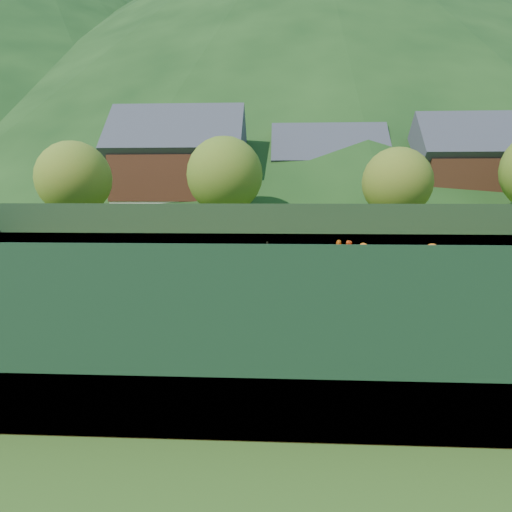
{
  "coord_description": "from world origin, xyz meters",
  "views": [
    {
      "loc": [
        0.69,
        -18.45,
        3.75
      ],
      "look_at": [
        -0.29,
        0.0,
        1.17
      ],
      "focal_mm": 32.0,
      "sensor_mm": 36.0,
      "label": 1
    }
  ],
  "objects_px": {
    "coach": "(154,272)",
    "chalet_left": "(180,174)",
    "student_a": "(348,256)",
    "student_d": "(432,261)",
    "tennis_net": "(263,272)",
    "chalet_right": "(469,178)",
    "student_c": "(363,259)",
    "student_b": "(339,258)",
    "ball_hopper": "(8,288)",
    "chalet_mid": "(328,181)"
  },
  "relations": [
    {
      "from": "chalet_left",
      "to": "student_d",
      "type": "bearing_deg",
      "value": -58.61
    },
    {
      "from": "student_a",
      "to": "coach",
      "type": "bearing_deg",
      "value": 39.98
    },
    {
      "from": "student_a",
      "to": "chalet_left",
      "type": "height_order",
      "value": "chalet_left"
    },
    {
      "from": "student_a",
      "to": "chalet_mid",
      "type": "xyz_separation_m",
      "value": [
        2.1,
        30.87,
        4.23
      ]
    },
    {
      "from": "student_c",
      "to": "chalet_right",
      "type": "relative_size",
      "value": 0.12
    },
    {
      "from": "student_d",
      "to": "chalet_left",
      "type": "relative_size",
      "value": 0.11
    },
    {
      "from": "coach",
      "to": "student_b",
      "type": "relative_size",
      "value": 1.18
    },
    {
      "from": "coach",
      "to": "student_a",
      "type": "xyz_separation_m",
      "value": [
        7.6,
        6.12,
        -0.22
      ]
    },
    {
      "from": "coach",
      "to": "student_c",
      "type": "height_order",
      "value": "coach"
    },
    {
      "from": "ball_hopper",
      "to": "chalet_mid",
      "type": "xyz_separation_m",
      "value": [
        13.81,
        38.88,
        4.22
      ]
    },
    {
      "from": "coach",
      "to": "ball_hopper",
      "type": "distance_m",
      "value": 4.54
    },
    {
      "from": "student_d",
      "to": "chalet_right",
      "type": "relative_size",
      "value": 0.13
    },
    {
      "from": "student_c",
      "to": "chalet_left",
      "type": "bearing_deg",
      "value": -61.62
    },
    {
      "from": "student_a",
      "to": "student_b",
      "type": "height_order",
      "value": "student_b"
    },
    {
      "from": "student_c",
      "to": "chalet_right",
      "type": "height_order",
      "value": "chalet_right"
    },
    {
      "from": "chalet_mid",
      "to": "student_d",
      "type": "bearing_deg",
      "value": -87.68
    },
    {
      "from": "student_a",
      "to": "student_d",
      "type": "bearing_deg",
      "value": 157.24
    },
    {
      "from": "student_b",
      "to": "tennis_net",
      "type": "xyz_separation_m",
      "value": [
        -3.34,
        -2.04,
        -0.32
      ]
    },
    {
      "from": "coach",
      "to": "chalet_left",
      "type": "bearing_deg",
      "value": 114.25
    },
    {
      "from": "chalet_mid",
      "to": "tennis_net",
      "type": "bearing_deg",
      "value": -100.01
    },
    {
      "from": "tennis_net",
      "to": "chalet_right",
      "type": "height_order",
      "value": "chalet_right"
    },
    {
      "from": "student_a",
      "to": "chalet_right",
      "type": "relative_size",
      "value": 0.12
    },
    {
      "from": "ball_hopper",
      "to": "chalet_right",
      "type": "bearing_deg",
      "value": 51.43
    },
    {
      "from": "coach",
      "to": "chalet_left",
      "type": "distance_m",
      "value": 33.91
    },
    {
      "from": "student_d",
      "to": "chalet_left",
      "type": "bearing_deg",
      "value": -70.09
    },
    {
      "from": "student_c",
      "to": "chalet_left",
      "type": "relative_size",
      "value": 0.11
    },
    {
      "from": "chalet_mid",
      "to": "chalet_right",
      "type": "relative_size",
      "value": 1.06
    },
    {
      "from": "ball_hopper",
      "to": "tennis_net",
      "type": "bearing_deg",
      "value": 32.01
    },
    {
      "from": "student_a",
      "to": "student_d",
      "type": "xyz_separation_m",
      "value": [
        3.41,
        -1.51,
        0.02
      ]
    },
    {
      "from": "student_b",
      "to": "student_d",
      "type": "xyz_separation_m",
      "value": [
        3.98,
        -0.42,
        -0.05
      ]
    },
    {
      "from": "student_d",
      "to": "ball_hopper",
      "type": "relative_size",
      "value": 1.53
    },
    {
      "from": "student_b",
      "to": "tennis_net",
      "type": "distance_m",
      "value": 3.92
    },
    {
      "from": "tennis_net",
      "to": "ball_hopper",
      "type": "bearing_deg",
      "value": -147.99
    },
    {
      "from": "coach",
      "to": "chalet_right",
      "type": "xyz_separation_m",
      "value": [
        23.69,
        32.99,
        4.27
      ]
    },
    {
      "from": "student_a",
      "to": "chalet_right",
      "type": "xyz_separation_m",
      "value": [
        16.1,
        26.87,
        4.49
      ]
    },
    {
      "from": "student_c",
      "to": "tennis_net",
      "type": "height_order",
      "value": "student_c"
    },
    {
      "from": "student_b",
      "to": "chalet_right",
      "type": "height_order",
      "value": "chalet_right"
    },
    {
      "from": "student_d",
      "to": "tennis_net",
      "type": "relative_size",
      "value": 0.13
    },
    {
      "from": "student_b",
      "to": "chalet_mid",
      "type": "distance_m",
      "value": 32.34
    },
    {
      "from": "student_a",
      "to": "chalet_left",
      "type": "relative_size",
      "value": 0.11
    },
    {
      "from": "student_c",
      "to": "tennis_net",
      "type": "distance_m",
      "value": 4.98
    },
    {
      "from": "ball_hopper",
      "to": "chalet_right",
      "type": "distance_m",
      "value": 44.84
    },
    {
      "from": "chalet_right",
      "to": "student_b",
      "type": "bearing_deg",
      "value": -120.79
    },
    {
      "from": "ball_hopper",
      "to": "chalet_left",
      "type": "bearing_deg",
      "value": 93.59
    },
    {
      "from": "coach",
      "to": "student_c",
      "type": "relative_size",
      "value": 1.3
    },
    {
      "from": "chalet_right",
      "to": "student_d",
      "type": "bearing_deg",
      "value": -114.09
    },
    {
      "from": "coach",
      "to": "tennis_net",
      "type": "bearing_deg",
      "value": 52.38
    },
    {
      "from": "ball_hopper",
      "to": "chalet_left",
      "type": "relative_size",
      "value": 0.07
    },
    {
      "from": "student_c",
      "to": "chalet_left",
      "type": "xyz_separation_m",
      "value": [
        -14.45,
        27.79,
        4.89
      ]
    },
    {
      "from": "coach",
      "to": "chalet_mid",
      "type": "height_order",
      "value": "chalet_mid"
    }
  ]
}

